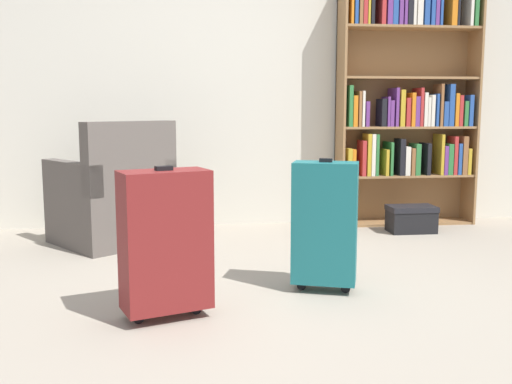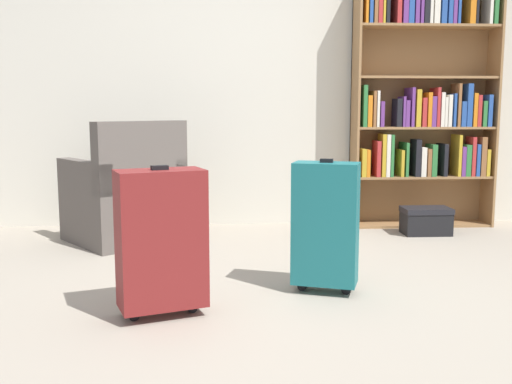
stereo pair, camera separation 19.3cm
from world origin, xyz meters
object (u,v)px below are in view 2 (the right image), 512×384
object	(u,v)px
suitcase_dark_red	(161,239)
suitcase_teal	(325,224)
mug	(192,238)
storage_box	(426,220)
armchair	(125,199)
bookshelf	(424,98)

from	to	relation	value
suitcase_dark_red	suitcase_teal	bearing A→B (deg)	20.87
mug	suitcase_dark_red	bearing A→B (deg)	-92.85
storage_box	suitcase_dark_red	bearing A→B (deg)	-137.63
armchair	suitcase_teal	bearing A→B (deg)	-45.94
mug	storage_box	bearing A→B (deg)	7.77
suitcase_dark_red	armchair	bearing A→B (deg)	104.56
armchair	bookshelf	bearing A→B (deg)	11.23
armchair	suitcase_dark_red	distance (m)	1.68
storage_box	suitcase_dark_red	world-z (taller)	suitcase_dark_red
mug	suitcase_teal	bearing A→B (deg)	-56.59
armchair	mug	bearing A→B (deg)	-16.00
bookshelf	armchair	bearing A→B (deg)	-168.77
mug	suitcase_dark_red	size ratio (longest dim) A/B	0.17
armchair	suitcase_teal	xyz separation A→B (m)	(1.26, -1.31, 0.06)
suitcase_teal	suitcase_dark_red	bearing A→B (deg)	-159.13
suitcase_dark_red	storage_box	bearing A→B (deg)	42.37
suitcase_teal	storage_box	bearing A→B (deg)	53.15
bookshelf	storage_box	world-z (taller)	bookshelf
storage_box	armchair	bearing A→B (deg)	-177.37
armchair	suitcase_dark_red	size ratio (longest dim) A/B	1.35
storage_box	suitcase_teal	world-z (taller)	suitcase_teal
armchair	storage_box	world-z (taller)	armchair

